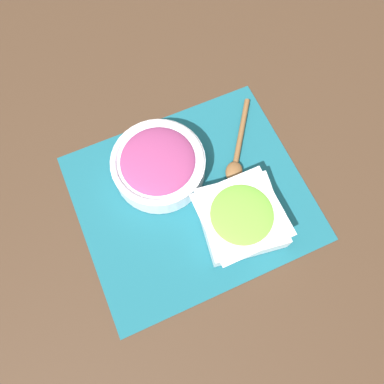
{
  "coord_description": "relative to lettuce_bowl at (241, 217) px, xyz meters",
  "views": [
    {
      "loc": [
        0.11,
        0.24,
        0.75
      ],
      "look_at": [
        0.0,
        0.0,
        0.03
      ],
      "focal_mm": 35.0,
      "sensor_mm": 36.0,
      "label": 1
    }
  ],
  "objects": [
    {
      "name": "lettuce_bowl",
      "position": [
        0.0,
        0.0,
        0.0
      ],
      "size": [
        0.17,
        0.17,
        0.06
      ],
      "color": "white",
      "rests_on": "placemat"
    },
    {
      "name": "placemat",
      "position": [
        0.07,
        -0.09,
        -0.03
      ],
      "size": [
        0.47,
        0.41,
        0.0
      ],
      "color": "#195B6B",
      "rests_on": "ground_plane"
    },
    {
      "name": "ground_plane",
      "position": [
        0.07,
        -0.09,
        -0.04
      ],
      "size": [
        3.0,
        3.0,
        0.0
      ],
      "primitive_type": "plane",
      "color": "#422D1E"
    },
    {
      "name": "onion_bowl",
      "position": [
        0.11,
        -0.17,
        0.01
      ],
      "size": [
        0.2,
        0.2,
        0.07
      ],
      "color": "silver",
      "rests_on": "placemat"
    },
    {
      "name": "wooden_spoon",
      "position": [
        -0.06,
        -0.14,
        -0.02
      ],
      "size": [
        0.14,
        0.18,
        0.02
      ],
      "color": "brown",
      "rests_on": "placemat"
    }
  ]
}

